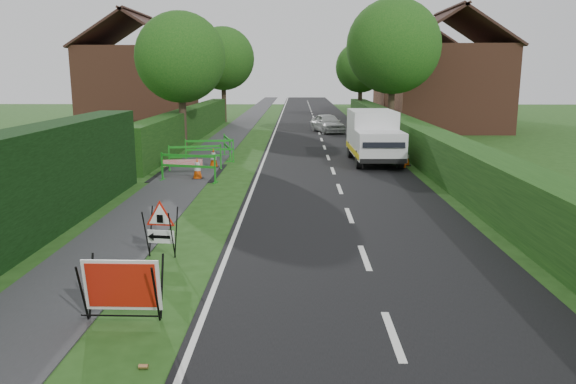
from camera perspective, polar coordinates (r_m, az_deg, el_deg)
name	(u,v)px	position (r m, az deg, el deg)	size (l,w,h in m)	color
ground	(238,275)	(10.73, -5.09, -8.39)	(120.00, 120.00, 0.00)	#1F4413
road_surface	(315,121)	(45.18, 2.73, 7.22)	(6.00, 90.00, 0.02)	black
footpath	(246,121)	(45.34, -4.29, 7.22)	(2.00, 90.00, 0.02)	#2D2D30
hedge_west_far	(191,140)	(32.79, -9.84, 5.26)	(1.00, 24.00, 1.80)	#14380F
hedge_east	(413,155)	(26.82, 12.56, 3.69)	(1.20, 50.00, 1.50)	#14380F
house_west	(140,85)	(41.53, -14.82, 10.43)	(7.50, 7.40, 7.88)	brown
house_east_a	(446,86)	(39.28, 15.79, 10.31)	(7.50, 7.40, 7.88)	brown
house_east_b	(417,83)	(53.14, 13.01, 10.77)	(7.50, 7.40, 7.88)	brown
tree_nw	(181,58)	(28.59, -10.86, 13.27)	(4.40, 4.40, 6.70)	#2D2116
tree_ne	(393,47)	(32.47, 10.66, 14.32)	(5.20, 5.20, 7.79)	#2D2116
tree_fw	(223,59)	(44.39, -6.62, 13.31)	(4.80, 4.80, 7.24)	#2D2116
tree_fe	(361,67)	(48.30, 7.41, 12.45)	(4.20, 4.20, 6.33)	#2D2116
red_rect_sign	(122,286)	(8.97, -16.52, -9.18)	(1.18, 0.71, 0.98)	black
triangle_sign	(159,225)	(11.72, -12.98, -3.27)	(0.78, 0.78, 1.01)	black
works_van	(374,136)	(24.13, 8.71, 5.69)	(1.96, 4.79, 2.17)	silver
traffic_cone_0	(402,158)	(22.91, 11.52, 3.36)	(0.38, 0.38, 0.79)	black
traffic_cone_1	(406,156)	(23.61, 11.89, 3.59)	(0.38, 0.38, 0.79)	black
traffic_cone_2	(387,149)	(25.71, 10.07, 4.33)	(0.38, 0.38, 0.79)	black
traffic_cone_3	(197,168)	(20.38, -9.20, 2.40)	(0.38, 0.38, 0.79)	black
traffic_cone_4	(214,158)	(22.85, -7.57, 3.47)	(0.38, 0.38, 0.79)	black
ped_barrier_0	(188,164)	(19.89, -10.12, 2.83)	(2.08, 0.83, 1.00)	#18871A
ped_barrier_1	(195,154)	(22.29, -9.42, 3.82)	(2.08, 0.84, 1.00)	#18871A
ped_barrier_2	(210,148)	(24.14, -7.98, 4.48)	(2.09, 0.61, 1.00)	#18871A
ped_barrier_3	(227,144)	(25.17, -6.22, 4.83)	(0.85, 2.08, 1.00)	#18871A
redwhite_plank	(183,175)	(21.43, -10.65, 1.75)	(1.50, 0.04, 0.25)	red
litter_can	(144,369)	(7.78, -14.46, -17.03)	(0.07, 0.07, 0.12)	#BF7F4C
hatchback_car	(328,123)	(36.36, 4.05, 7.00)	(1.42, 3.53, 1.20)	silver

